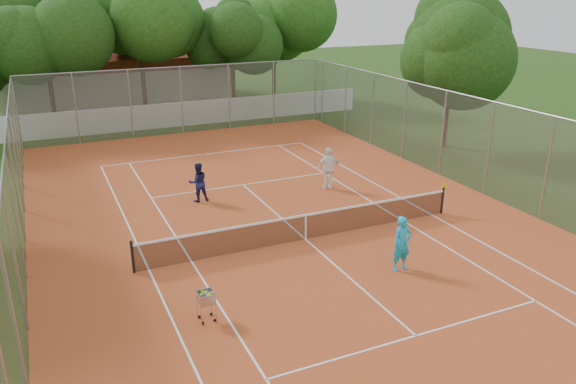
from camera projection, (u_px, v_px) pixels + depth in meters
name	position (u px, v px, depth m)	size (l,w,h in m)	color
ground	(306.00, 240.00, 19.75)	(120.00, 120.00, 0.00)	#1C380F
court_pad	(306.00, 240.00, 19.75)	(18.00, 34.00, 0.02)	#AF4B22
court_lines	(306.00, 239.00, 19.74)	(10.98, 23.78, 0.01)	white
tennis_net	(306.00, 227.00, 19.58)	(11.88, 0.10, 0.98)	black
perimeter_fence	(306.00, 186.00, 19.07)	(18.00, 34.00, 4.00)	slate
boundary_wall	(175.00, 115.00, 35.76)	(26.00, 0.30, 1.50)	white
clubhouse	(117.00, 73.00, 43.05)	(16.40, 9.00, 4.40)	beige
tropical_trees	(160.00, 42.00, 36.87)	(29.00, 19.00, 10.00)	#12330C
player_near	(402.00, 244.00, 17.33)	(0.65, 0.43, 1.78)	#18A1CC
player_far_left	(198.00, 182.00, 23.03)	(0.80, 0.62, 1.65)	#1A1C4E
player_far_right	(329.00, 168.00, 24.49)	(1.09, 0.45, 1.86)	white
ball_hopper	(206.00, 305.00, 14.79)	(0.44, 0.44, 0.92)	#ABABB2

